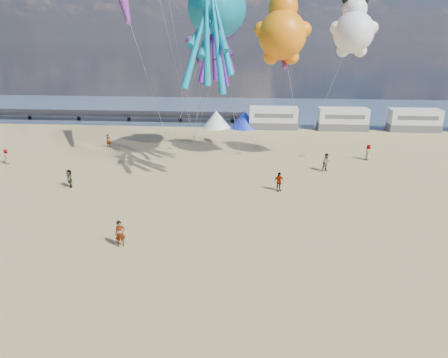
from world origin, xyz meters
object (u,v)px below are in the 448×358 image
kite_teddy_orange (282,35)px  windsock_mid (195,52)px  standing_person (120,234)px  sandbag_b (239,153)px  beachgoer_0 (6,157)px  windsock_right (283,55)px  beachgoer_5 (109,141)px  sandbag_e (194,142)px  motorhome_1 (343,119)px  tent_blue (245,120)px  motorhome_0 (273,118)px  motorhome_2 (414,120)px  sandbag_a (170,148)px  kite_octopus_purple (221,23)px  beachgoer_3 (279,182)px  kite_octopus_teal (217,8)px  sandbag_c (302,156)px  sandbag_d (257,146)px  windsock_left (125,9)px  tent_white (216,119)px  beachgoer_4 (69,178)px  beachgoer_1 (326,162)px  kite_panda (353,32)px  beachgoer_6 (368,152)px

kite_teddy_orange → windsock_mid: (-8.60, 3.53, -1.59)m
standing_person → sandbag_b: (6.21, 21.05, -0.73)m
sandbag_b → beachgoer_0: bearing=-166.7°
windsock_right → standing_person: bearing=-118.4°
beachgoer_5 → sandbag_e: bearing=-22.6°
motorhome_1 → tent_blue: 13.50m
motorhome_0 → motorhome_2: size_ratio=1.00×
sandbag_a → kite_octopus_purple: 14.68m
beachgoer_3 → kite_octopus_teal: (-5.75, 7.13, 13.70)m
sandbag_c → sandbag_d: bearing=143.6°
beachgoer_3 → windsock_left: bearing=124.8°
tent_white → tent_blue: bearing=0.0°
beachgoer_4 → sandbag_d: 21.44m
beachgoer_1 → kite_octopus_teal: size_ratio=0.15×
windsock_left → tent_white: bearing=44.8°
motorhome_2 → sandbag_b: motorhome_2 is taller
beachgoer_5 → sandbag_d: (17.14, 1.47, -0.66)m
beachgoer_0 → sandbag_e: size_ratio=3.04×
kite_teddy_orange → windsock_left: size_ratio=0.94×
kite_octopus_teal → kite_panda: kite_octopus_teal is taller
tent_blue → beachgoer_3: (3.70, -24.44, -0.38)m
tent_blue → windsock_right: size_ratio=0.81×
windsock_right → sandbag_d: bearing=117.6°
sandbag_d → kite_octopus_teal: bearing=-119.4°
beachgoer_4 → sandbag_e: 18.01m
motorhome_0 → sandbag_c: (2.70, -14.08, -1.39)m
sandbag_a → kite_teddy_orange: size_ratio=0.07×
kite_octopus_purple → windsock_left: bearing=169.4°
standing_person → windsock_right: windsock_right is taller
sandbag_a → tent_white: bearing=71.5°
beachgoer_6 → windsock_mid: 20.67m
sandbag_b → beachgoer_3: bearing=-70.8°
standing_person → windsock_right: bearing=37.6°
tent_white → kite_teddy_orange: size_ratio=0.53×
motorhome_0 → tent_white: 8.01m
beachgoer_4 → kite_octopus_teal: 19.74m
sandbag_a → sandbag_b: (8.00, -1.40, 0.00)m
beachgoer_3 → windsock_left: (-14.74, 9.05, 13.81)m
kite_octopus_purple → kite_panda: size_ratio=1.56×
motorhome_1 → beachgoer_6: size_ratio=4.03×
tent_blue → kite_octopus_purple: (-2.04, -14.03, 12.17)m
beachgoer_3 → beachgoer_6: same height
motorhome_0 → tent_white: (-8.00, 0.00, -0.30)m
beachgoer_6 → sandbag_d: bearing=-74.8°
beachgoer_4 → kite_teddy_orange: bearing=88.7°
sandbag_d → beachgoer_1: bearing=-51.5°
windsock_left → windsock_mid: bearing=-1.3°
beachgoer_3 → beachgoer_0: bearing=145.1°
beachgoer_6 → windsock_left: windsock_left is taller
sandbag_d → beachgoer_4: bearing=-137.4°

